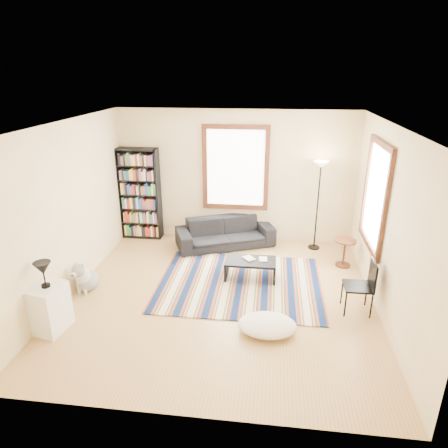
# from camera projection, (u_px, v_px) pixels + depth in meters

# --- Properties ---
(floor) EXTENTS (5.00, 5.00, 0.10)m
(floor) POSITION_uv_depth(u_px,v_px,m) (220.00, 299.00, 6.68)
(floor) COLOR tan
(floor) RESTS_ON ground
(ceiling) EXTENTS (5.00, 5.00, 0.10)m
(ceiling) POSITION_uv_depth(u_px,v_px,m) (220.00, 121.00, 5.63)
(ceiling) COLOR white
(ceiling) RESTS_ON floor
(wall_back) EXTENTS (5.00, 0.10, 2.80)m
(wall_back) POSITION_uv_depth(u_px,v_px,m) (236.00, 176.00, 8.51)
(wall_back) COLOR #FCDBAA
(wall_back) RESTS_ON floor
(wall_front) EXTENTS (5.00, 0.10, 2.80)m
(wall_front) POSITION_uv_depth(u_px,v_px,m) (185.00, 310.00, 3.80)
(wall_front) COLOR #FCDBAA
(wall_front) RESTS_ON floor
(wall_left) EXTENTS (0.10, 5.00, 2.80)m
(wall_left) POSITION_uv_depth(u_px,v_px,m) (64.00, 211.00, 6.44)
(wall_left) COLOR #FCDBAA
(wall_left) RESTS_ON floor
(wall_right) EXTENTS (0.10, 5.00, 2.80)m
(wall_right) POSITION_uv_depth(u_px,v_px,m) (392.00, 225.00, 5.86)
(wall_right) COLOR #FCDBAA
(wall_right) RESTS_ON floor
(window_back) EXTENTS (1.20, 0.06, 1.60)m
(window_back) POSITION_uv_depth(u_px,v_px,m) (235.00, 168.00, 8.37)
(window_back) COLOR white
(window_back) RESTS_ON wall_back
(window_right) EXTENTS (0.06, 1.20, 1.60)m
(window_right) POSITION_uv_depth(u_px,v_px,m) (376.00, 196.00, 6.54)
(window_right) COLOR white
(window_right) RESTS_ON wall_right
(rug) EXTENTS (2.84, 2.27, 0.02)m
(rug) POSITION_uv_depth(u_px,v_px,m) (240.00, 283.00, 7.04)
(rug) COLOR #0D1C41
(rug) RESTS_ON floor
(sofa) EXTENTS (1.52, 2.18, 0.59)m
(sofa) POSITION_uv_depth(u_px,v_px,m) (225.00, 233.00, 8.47)
(sofa) COLOR black
(sofa) RESTS_ON floor
(bookshelf) EXTENTS (0.90, 0.30, 2.00)m
(bookshelf) POSITION_uv_depth(u_px,v_px,m) (140.00, 194.00, 8.68)
(bookshelf) COLOR black
(bookshelf) RESTS_ON floor
(coffee_table) EXTENTS (0.91, 0.52, 0.36)m
(coffee_table) POSITION_uv_depth(u_px,v_px,m) (250.00, 269.00, 7.17)
(coffee_table) COLOR black
(coffee_table) RESTS_ON floor
(book_a) EXTENTS (0.27, 0.26, 0.02)m
(book_a) POSITION_uv_depth(u_px,v_px,m) (245.00, 259.00, 7.11)
(book_a) COLOR beige
(book_a) RESTS_ON coffee_table
(book_b) EXTENTS (0.20, 0.15, 0.01)m
(book_b) POSITION_uv_depth(u_px,v_px,m) (259.00, 259.00, 7.13)
(book_b) COLOR beige
(book_b) RESTS_ON coffee_table
(floor_cushion) EXTENTS (0.88, 0.68, 0.21)m
(floor_cushion) POSITION_uv_depth(u_px,v_px,m) (267.00, 325.00, 5.73)
(floor_cushion) COLOR silver
(floor_cushion) RESTS_ON floor
(floor_lamp) EXTENTS (0.33, 0.33, 1.86)m
(floor_lamp) POSITION_uv_depth(u_px,v_px,m) (317.00, 206.00, 8.12)
(floor_lamp) COLOR black
(floor_lamp) RESTS_ON floor
(side_table) EXTENTS (0.48, 0.48, 0.54)m
(side_table) POSITION_uv_depth(u_px,v_px,m) (344.00, 253.00, 7.60)
(side_table) COLOR #4F2613
(side_table) RESTS_ON floor
(folding_chair) EXTENTS (0.42, 0.40, 0.86)m
(folding_chair) POSITION_uv_depth(u_px,v_px,m) (358.00, 287.00, 6.11)
(folding_chair) COLOR black
(folding_chair) RESTS_ON floor
(white_cabinet) EXTENTS (0.46, 0.55, 0.70)m
(white_cabinet) POSITION_uv_depth(u_px,v_px,m) (50.00, 308.00, 5.70)
(white_cabinet) COLOR white
(white_cabinet) RESTS_ON floor
(table_lamp) EXTENTS (0.26, 0.26, 0.38)m
(table_lamp) POSITION_uv_depth(u_px,v_px,m) (44.00, 275.00, 5.50)
(table_lamp) COLOR black
(table_lamp) RESTS_ON white_cabinet
(dog) EXTENTS (0.51, 0.63, 0.56)m
(dog) POSITION_uv_depth(u_px,v_px,m) (87.00, 275.00, 6.77)
(dog) COLOR #ACACAC
(dog) RESTS_ON floor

